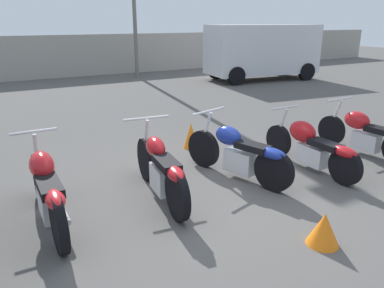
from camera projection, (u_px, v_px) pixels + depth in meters
name	position (u px, v px, depth m)	size (l,w,h in m)	color
ground_plane	(209.00, 197.00, 5.24)	(60.00, 60.00, 0.00)	#514F4C
fence_back	(45.00, 57.00, 15.57)	(40.00, 0.04, 1.78)	#9E998E
motorcycle_slot_1	(47.00, 190.00, 4.42)	(0.57, 2.04, 1.03)	black
motorcycle_slot_2	(161.00, 169.00, 5.09)	(0.69, 2.00, 1.02)	black
motorcycle_slot_3	(239.00, 153.00, 5.74)	(0.85, 1.95, 0.99)	black
motorcycle_slot_4	(311.00, 146.00, 6.11)	(0.60, 2.04, 0.93)	black
motorcycle_slot_5	(365.00, 133.00, 6.79)	(0.72, 1.96, 0.94)	black
parked_van	(262.00, 50.00, 15.26)	(4.68, 2.41, 2.20)	silver
traffic_cone_near	(191.00, 136.00, 7.20)	(0.29, 0.29, 0.49)	orange
traffic_cone_far	(324.00, 229.00, 4.09)	(0.36, 0.36, 0.37)	orange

